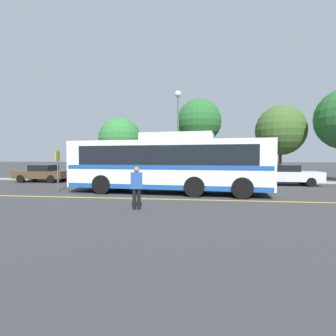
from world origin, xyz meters
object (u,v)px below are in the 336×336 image
at_px(parked_car_3, 284,175).
at_px(tree_3, 120,139).
at_px(transit_bus, 168,163).
at_px(bus_stop_sign, 58,165).
at_px(parked_car_2, 189,173).
at_px(parked_car_0, 43,173).
at_px(tree_2, 281,131).
at_px(pedestrian_0, 137,185).
at_px(parked_car_1, 122,172).
at_px(street_lamp, 178,115).
at_px(tree_1, 199,121).

relative_size(parked_car_3, tree_3, 0.87).
relative_size(transit_bus, bus_stop_sign, 4.78).
bearing_deg(tree_3, parked_car_2, -27.39).
relative_size(transit_bus, parked_car_0, 2.77).
height_order(parked_car_2, tree_2, tree_2).
height_order(parked_car_3, pedestrian_0, pedestrian_0).
height_order(transit_bus, bus_stop_sign, transit_bus).
relative_size(parked_car_1, bus_stop_sign, 1.83).
bearing_deg(tree_2, parked_car_1, -153.86).
xyz_separation_m(parked_car_2, tree_3, (-6.37, 3.30, 2.87)).
relative_size(transit_bus, pedestrian_0, 7.08).
distance_m(pedestrian_0, tree_2, 19.28).
bearing_deg(street_lamp, parked_car_3, -20.73).
relative_size(tree_2, tree_3, 1.23).
xyz_separation_m(parked_car_1, parked_car_3, (11.69, -0.05, -0.07)).
bearing_deg(parked_car_2, bus_stop_sign, -47.34).
bearing_deg(pedestrian_0, tree_2, 47.09).
height_order(parked_car_0, parked_car_3, parked_car_3).
xyz_separation_m(tree_2, tree_3, (-14.57, -2.93, -0.85)).
xyz_separation_m(parked_car_0, parked_car_3, (18.20, -0.07, 0.03)).
bearing_deg(parked_car_3, pedestrian_0, -37.21).
bearing_deg(transit_bus, street_lamp, 7.16).
relative_size(parked_car_3, tree_2, 0.71).
height_order(bus_stop_sign, tree_1, tree_1).
height_order(transit_bus, tree_3, tree_3).
height_order(parked_car_0, parked_car_1, parked_car_1).
bearing_deg(tree_3, tree_1, 11.85).
relative_size(transit_bus, street_lamp, 1.47).
xyz_separation_m(bus_stop_sign, tree_1, (7.80, 10.32, 3.77)).
bearing_deg(tree_1, tree_3, -168.15).
relative_size(parked_car_2, street_lamp, 0.60).
height_order(transit_bus, pedestrian_0, transit_bus).
bearing_deg(parked_car_0, transit_bus, -117.03).
xyz_separation_m(parked_car_2, parked_car_3, (6.65, -0.32, -0.02)).
bearing_deg(parked_car_0, tree_2, -73.09).
bearing_deg(tree_1, parked_car_2, -97.96).
height_order(street_lamp, tree_1, street_lamp).
bearing_deg(parked_car_0, tree_1, -68.90).
xyz_separation_m(parked_car_2, pedestrian_0, (-1.33, -10.14, 0.14)).
xyz_separation_m(parked_car_3, pedestrian_0, (-7.98, -9.82, 0.16)).
height_order(transit_bus, parked_car_2, transit_bus).
relative_size(parked_car_0, tree_1, 0.55).
height_order(parked_car_0, tree_1, tree_1).
bearing_deg(parked_car_1, pedestrian_0, -156.02).
relative_size(bus_stop_sign, tree_3, 0.42).
bearing_deg(parked_car_2, tree_1, 176.82).
distance_m(bus_stop_sign, tree_1, 13.48).
bearing_deg(parked_car_3, street_lamp, -108.83).
relative_size(parked_car_1, tree_1, 0.59).
height_order(parked_car_3, tree_3, tree_3).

